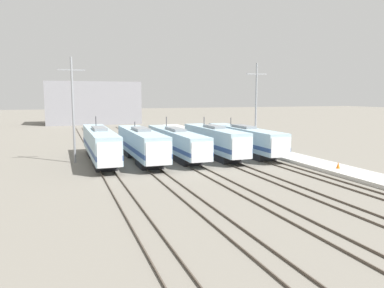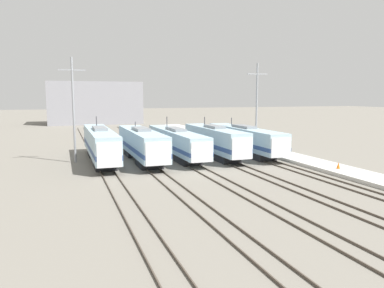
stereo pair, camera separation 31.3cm
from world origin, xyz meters
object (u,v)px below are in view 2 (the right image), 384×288
at_px(locomotive_center_left, 142,144).
at_px(catenary_tower_left, 73,107).
at_px(locomotive_far_left, 101,144).
at_px(catenary_tower_right, 257,106).
at_px(locomotive_center_right, 216,141).
at_px(locomotive_center, 177,142).
at_px(locomotive_far_right, 246,140).
at_px(traffic_cone, 338,165).

xyz_separation_m(locomotive_center_left, catenary_tower_left, (-7.97, 1.88, 4.62)).
bearing_deg(locomotive_far_left, locomotive_center_left, -14.34).
bearing_deg(locomotive_far_left, catenary_tower_left, 168.44).
bearing_deg(locomotive_center_left, catenary_tower_right, 6.30).
bearing_deg(catenary_tower_left, locomotive_center_right, -6.40).
height_order(locomotive_center, locomotive_far_right, locomotive_center).
xyz_separation_m(locomotive_center_right, locomotive_far_right, (4.96, 0.98, -0.10)).
height_order(locomotive_far_right, catenary_tower_left, catenary_tower_left).
distance_m(locomotive_center_left, catenary_tower_left, 9.41).
relative_size(locomotive_center_left, locomotive_center_right, 1.07).
xyz_separation_m(locomotive_center_right, catenary_tower_right, (7.15, 2.01, 4.61)).
distance_m(catenary_tower_left, traffic_cone, 31.33).
distance_m(locomotive_center_left, traffic_cone, 23.06).
xyz_separation_m(locomotive_far_left, locomotive_center_left, (4.96, -1.27, -0.06)).
bearing_deg(locomotive_far_right, locomotive_center_left, -176.72).
bearing_deg(locomotive_center, locomotive_far_left, -179.49).
height_order(locomotive_center_left, locomotive_far_right, locomotive_far_right).
relative_size(locomotive_center_left, locomotive_center, 0.89).
bearing_deg(locomotive_far_left, locomotive_center_right, -5.34).
height_order(catenary_tower_right, traffic_cone, catenary_tower_right).
bearing_deg(catenary_tower_right, locomotive_far_right, -154.85).
height_order(locomotive_far_left, locomotive_center, locomotive_far_left).
bearing_deg(locomotive_center_right, locomotive_far_left, 174.66).
height_order(locomotive_far_left, locomotive_far_right, locomotive_far_left).
xyz_separation_m(locomotive_center, traffic_cone, (13.65, -14.90, -1.30)).
distance_m(locomotive_center_left, locomotive_far_right, 14.91).
height_order(catenary_tower_left, catenary_tower_right, same).
distance_m(locomotive_far_left, traffic_cone, 27.88).
relative_size(locomotive_far_left, traffic_cone, 27.54).
bearing_deg(locomotive_far_left, traffic_cone, -32.15).
distance_m(locomotive_center_right, catenary_tower_left, 18.58).
height_order(locomotive_center_right, traffic_cone, locomotive_center_right).
distance_m(locomotive_center_right, traffic_cone, 16.06).
bearing_deg(locomotive_center, catenary_tower_right, 2.49).
xyz_separation_m(locomotive_center, locomotive_far_right, (9.92, -0.50, 0.05)).
distance_m(locomotive_far_right, traffic_cone, 14.94).
bearing_deg(catenary_tower_right, locomotive_center_right, -164.33).
distance_m(locomotive_far_left, locomotive_center_right, 14.95).
xyz_separation_m(locomotive_far_left, locomotive_center, (9.92, 0.09, -0.19)).
bearing_deg(locomotive_center_right, locomotive_center_left, 179.29).
bearing_deg(locomotive_far_left, catenary_tower_right, 1.60).
height_order(locomotive_far_left, catenary_tower_right, catenary_tower_right).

